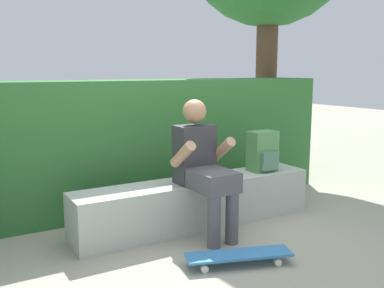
% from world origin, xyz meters
% --- Properties ---
extents(ground_plane, '(24.00, 24.00, 0.00)m').
position_xyz_m(ground_plane, '(0.00, 0.00, 0.00)').
color(ground_plane, gray).
extents(bench_main, '(2.35, 0.41, 0.44)m').
position_xyz_m(bench_main, '(0.00, 0.38, 0.22)').
color(bench_main, '#A8AFA6').
rests_on(bench_main, ground).
extents(person_skater, '(0.49, 0.62, 1.19)m').
position_xyz_m(person_skater, '(-0.07, 0.18, 0.64)').
color(person_skater, '#333338').
rests_on(person_skater, ground).
extents(skateboard_near_person, '(0.82, 0.45, 0.09)m').
position_xyz_m(skateboard_near_person, '(-0.17, -0.51, 0.07)').
color(skateboard_near_person, teal).
rests_on(skateboard_near_person, ground).
extents(backpack_on_bench, '(0.28, 0.23, 0.40)m').
position_xyz_m(backpack_on_bench, '(0.77, 0.37, 0.63)').
color(backpack_on_bench, '#51894C').
rests_on(backpack_on_bench, bench_main).
extents(hedge_row, '(4.58, 0.63, 1.34)m').
position_xyz_m(hedge_row, '(-0.27, 1.27, 0.67)').
color(hedge_row, '#2E682F').
rests_on(hedge_row, ground).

